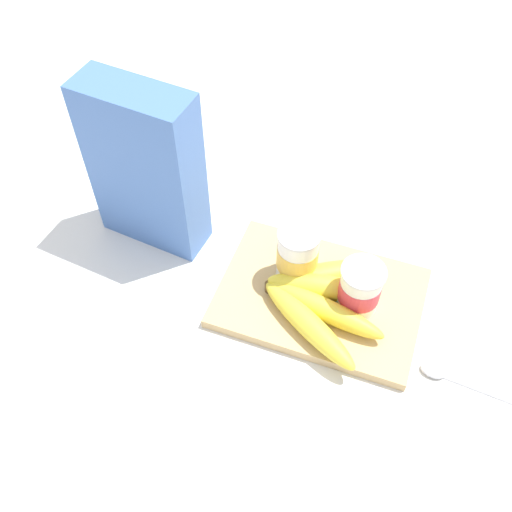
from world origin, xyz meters
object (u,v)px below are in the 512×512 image
cereal_box (146,169)px  yogurt_cup_back (361,286)px  cutting_board (320,298)px  yogurt_cup_front (297,255)px  spoon (452,378)px  banana_bunch (322,299)px

cereal_box → yogurt_cup_back: bearing=179.4°
cutting_board → cereal_box: cereal_box is taller
cereal_box → yogurt_cup_front: (0.26, -0.02, -0.08)m
cutting_board → spoon: 0.22m
cutting_board → banana_bunch: 0.03m
cutting_board → spoon: (0.21, -0.07, -0.00)m
cutting_board → banana_bunch: (0.01, -0.02, 0.03)m
spoon → cereal_box: bearing=167.8°
banana_bunch → spoon: size_ratio=1.68×
cereal_box → yogurt_cup_front: bearing=-179.0°
yogurt_cup_front → yogurt_cup_back: bearing=-10.4°
cutting_board → yogurt_cup_back: yogurt_cup_back is taller
yogurt_cup_front → cutting_board: bearing=-26.6°
cutting_board → banana_bunch: bearing=-73.3°
cereal_box → yogurt_cup_front: 0.27m
cereal_box → yogurt_cup_back: cereal_box is taller
cutting_board → yogurt_cup_front: (-0.05, 0.02, 0.06)m
cutting_board → banana_bunch: banana_bunch is taller
spoon → cutting_board: bearing=162.9°
yogurt_cup_front → yogurt_cup_back: (0.10, -0.02, -0.01)m
cereal_box → banana_bunch: (0.31, -0.07, -0.11)m
yogurt_cup_front → yogurt_cup_back: 0.11m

